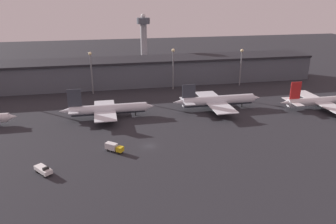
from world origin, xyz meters
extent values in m
plane|color=#26262B|center=(0.00, 0.00, 0.00)|extent=(600.00, 600.00, 0.00)
cube|color=#4C515B|center=(0.00, 86.33, 7.01)|extent=(226.55, 21.67, 14.02)
cube|color=black|center=(0.00, 86.33, 14.62)|extent=(226.55, 23.67, 1.20)
cone|color=silver|center=(-52.18, 31.89, 3.39)|extent=(4.28, 3.39, 3.39)
cylinder|color=silver|center=(-12.83, 32.13, 3.89)|extent=(33.04, 4.12, 4.10)
cylinder|color=#333842|center=(-12.83, 32.13, 3.18)|extent=(31.39, 3.50, 3.48)
cone|color=silver|center=(4.92, 32.14, 3.89)|extent=(4.92, 3.90, 3.89)
cone|color=silver|center=(-30.79, 32.12, 4.20)|extent=(6.15, 3.49, 3.48)
cube|color=#333842|center=(-26.71, 32.12, 9.75)|extent=(5.74, 0.40, 7.62)
cube|color=silver|center=(-27.37, 32.12, 4.51)|extent=(4.10, 9.98, 0.24)
cube|color=silver|center=(-14.48, 32.13, 3.38)|extent=(9.03, 27.72, 0.36)
cylinder|color=gray|center=(-13.50, 39.89, 2.00)|extent=(4.51, 2.26, 2.25)
cylinder|color=gray|center=(-13.49, 24.37, 2.00)|extent=(4.51, 2.26, 2.25)
cylinder|color=black|center=(-1.27, 32.14, 0.92)|extent=(0.50, 0.50, 1.84)
cylinder|color=black|center=(-14.49, 33.77, 0.92)|extent=(0.50, 0.50, 1.84)
cylinder|color=black|center=(-14.48, 30.49, 0.92)|extent=(0.50, 0.50, 1.84)
cylinder|color=silver|center=(37.88, 33.29, 4.17)|extent=(34.31, 4.41, 4.39)
cylinder|color=#333842|center=(37.88, 33.29, 3.40)|extent=(32.60, 3.75, 3.73)
cone|color=silver|center=(56.35, 33.30, 4.17)|extent=(5.27, 4.18, 4.17)
cone|color=silver|center=(19.18, 33.28, 4.50)|extent=(6.59, 3.74, 3.73)
cube|color=#333842|center=(23.46, 33.28, 9.46)|extent=(6.15, 0.40, 6.19)
cube|color=silver|center=(22.78, 33.28, 4.83)|extent=(4.40, 12.22, 0.24)
cube|color=silver|center=(36.16, 33.29, 3.62)|extent=(9.68, 33.94, 0.36)
cylinder|color=gray|center=(37.18, 42.79, 2.17)|extent=(4.83, 2.42, 2.42)
cylinder|color=gray|center=(37.19, 23.79, 2.17)|extent=(4.83, 2.42, 2.42)
cylinder|color=black|center=(49.88, 33.30, 0.99)|extent=(0.50, 0.50, 1.98)
cylinder|color=black|center=(36.16, 35.05, 0.99)|extent=(0.50, 0.50, 1.98)
cylinder|color=black|center=(36.16, 31.53, 0.99)|extent=(0.50, 0.50, 1.98)
cylinder|color=silver|center=(87.64, 24.74, 3.47)|extent=(37.73, 3.68, 3.66)
cylinder|color=silver|center=(87.64, 24.74, 2.83)|extent=(35.85, 3.13, 3.11)
cone|color=silver|center=(67.49, 24.73, 3.75)|extent=(5.49, 3.11, 3.11)
cube|color=red|center=(71.79, 24.73, 9.35)|extent=(5.12, 0.40, 8.09)
cube|color=silver|center=(71.03, 24.73, 4.02)|extent=(3.67, 13.39, 0.24)
cube|color=silver|center=(85.75, 24.74, 3.02)|extent=(8.07, 37.20, 0.36)
cylinder|color=gray|center=(86.87, 35.15, 1.76)|extent=(4.02, 2.01, 2.01)
cylinder|color=black|center=(85.75, 26.20, 0.82)|extent=(0.50, 0.50, 1.65)
cylinder|color=black|center=(85.75, 23.27, 0.82)|extent=(0.50, 0.50, 1.65)
cube|color=white|center=(-34.00, -12.24, 1.33)|extent=(6.00, 6.78, 1.23)
cube|color=black|center=(-33.01, -13.55, 2.35)|extent=(1.85, 1.64, 0.80)
cylinder|color=black|center=(-31.97, -13.33, 0.45)|extent=(1.05, 1.10, 0.90)
cylinder|color=black|center=(-33.50, -14.49, 0.45)|extent=(1.05, 1.10, 0.90)
cylinder|color=black|center=(-34.51, -9.98, 0.45)|extent=(1.05, 1.10, 0.90)
cylinder|color=black|center=(-36.04, -11.14, 0.45)|extent=(1.05, 1.10, 0.90)
cube|color=gold|center=(-10.53, -3.56, 1.56)|extent=(2.87, 2.88, 1.67)
cube|color=silver|center=(-13.28, -1.23, 1.83)|extent=(4.50, 4.26, 2.23)
cylinder|color=black|center=(-10.18, -2.83, 0.45)|extent=(1.02, 0.98, 0.90)
cylinder|color=black|center=(-11.19, -4.02, 0.45)|extent=(1.02, 0.98, 0.90)
cylinder|color=black|center=(-13.44, -0.07, 0.45)|extent=(1.02, 0.98, 0.90)
cylinder|color=black|center=(-14.45, -1.26, 0.45)|extent=(1.02, 0.98, 0.90)
cylinder|color=slate|center=(-19.86, 70.67, 10.56)|extent=(0.70, 0.70, 21.11)
sphere|color=beige|center=(-19.86, 70.67, 21.71)|extent=(1.80, 1.80, 1.80)
cylinder|color=slate|center=(24.54, 70.67, 10.70)|extent=(0.70, 0.70, 21.40)
sphere|color=beige|center=(24.54, 70.67, 22.00)|extent=(1.80, 1.80, 1.80)
cylinder|color=slate|center=(64.91, 70.67, 9.94)|extent=(0.70, 0.70, 19.88)
sphere|color=beige|center=(64.91, 70.67, 20.48)|extent=(1.80, 1.80, 1.80)
cylinder|color=#99999E|center=(15.69, 124.38, 15.91)|extent=(4.40, 4.40, 31.81)
cylinder|color=#4C515B|center=(15.69, 124.38, 33.81)|extent=(9.00, 9.00, 4.00)
sphere|color=silver|center=(15.69, 124.38, 37.01)|extent=(3.20, 3.20, 3.20)
camera|label=1|loc=(-15.09, -104.42, 50.82)|focal=35.00mm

